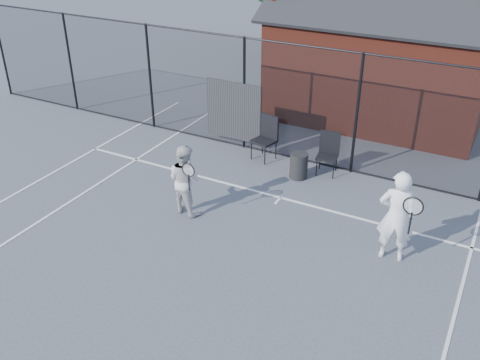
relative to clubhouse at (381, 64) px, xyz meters
The scene contains 9 objects.
ground 9.16m from the clubhouse, 93.18° to the right, with size 80.00×80.00×0.00m, color #464B50.
court_lines 10.46m from the clubhouse, 92.77° to the right, with size 11.02×18.00×0.01m.
fence 4.09m from the clubhouse, 101.37° to the right, with size 22.04×3.00×3.00m.
clubhouse is the anchor object (origin of this frame).
player_front 7.42m from the clubhouse, 72.24° to the right, with size 0.86×0.67×1.85m.
player_back 7.81m from the clubhouse, 105.60° to the right, with size 0.89×0.71×1.57m.
chair_left 4.84m from the clubhouse, 111.30° to the right, with size 0.54×0.57×1.13m, color black.
chair_right 4.53m from the clubhouse, 90.00° to the right, with size 0.49×0.52×1.03m, color black.
waste_bin 5.09m from the clubhouse, 96.22° to the right, with size 0.44×0.44×0.64m, color #242424.
Camera 1 is at (4.11, -6.67, 6.24)m, focal length 40.00 mm.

